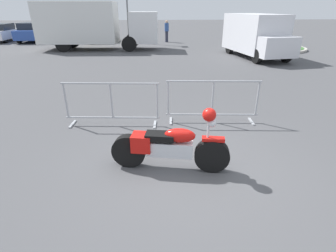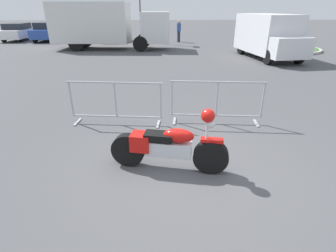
{
  "view_description": "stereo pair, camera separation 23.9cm",
  "coord_description": "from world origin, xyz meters",
  "px_view_note": "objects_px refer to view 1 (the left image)",
  "views": [
    {
      "loc": [
        -0.69,
        -3.9,
        2.65
      ],
      "look_at": [
        -0.34,
        0.49,
        0.65
      ],
      "focal_mm": 28.0,
      "sensor_mm": 36.0,
      "label": 1
    },
    {
      "loc": [
        -0.46,
        -3.91,
        2.65
      ],
      "look_at": [
        -0.34,
        0.49,
        0.65
      ],
      "focal_mm": 28.0,
      "sensor_mm": 36.0,
      "label": 2
    }
  ],
  "objects_px": {
    "crowd_barrier_near": "(112,104)",
    "parked_car_white": "(2,32)",
    "parked_car_blue": "(34,32)",
    "parked_car_silver": "(66,32)",
    "parked_car_yellow": "(98,32)",
    "crowd_barrier_far": "(212,101)",
    "box_truck": "(92,24)",
    "pedestrian": "(167,30)",
    "motorcycle": "(170,146)",
    "delivery_van": "(256,34)"
  },
  "relations": [
    {
      "from": "motorcycle",
      "to": "pedestrian",
      "type": "xyz_separation_m",
      "value": [
        1.34,
        18.7,
        0.47
      ]
    },
    {
      "from": "parked_car_white",
      "to": "crowd_barrier_near",
      "type": "bearing_deg",
      "value": -150.01
    },
    {
      "from": "parked_car_blue",
      "to": "box_truck",
      "type": "bearing_deg",
      "value": -133.88
    },
    {
      "from": "box_truck",
      "to": "parked_car_blue",
      "type": "relative_size",
      "value": 1.75
    },
    {
      "from": "pedestrian",
      "to": "crowd_barrier_near",
      "type": "bearing_deg",
      "value": 45.51
    },
    {
      "from": "parked_car_white",
      "to": "pedestrian",
      "type": "bearing_deg",
      "value": -98.12
    },
    {
      "from": "delivery_van",
      "to": "parked_car_white",
      "type": "relative_size",
      "value": 1.24
    },
    {
      "from": "motorcycle",
      "to": "parked_car_blue",
      "type": "relative_size",
      "value": 0.47
    },
    {
      "from": "crowd_barrier_near",
      "to": "parked_car_white",
      "type": "bearing_deg",
      "value": 121.51
    },
    {
      "from": "crowd_barrier_near",
      "to": "parked_car_yellow",
      "type": "xyz_separation_m",
      "value": [
        -3.2,
        17.94,
        0.2
      ]
    },
    {
      "from": "pedestrian",
      "to": "delivery_van",
      "type": "bearing_deg",
      "value": 85.15
    },
    {
      "from": "delivery_van",
      "to": "parked_car_white",
      "type": "height_order",
      "value": "delivery_van"
    },
    {
      "from": "parked_car_yellow",
      "to": "delivery_van",
      "type": "bearing_deg",
      "value": -132.02
    },
    {
      "from": "motorcycle",
      "to": "parked_car_white",
      "type": "height_order",
      "value": "parked_car_white"
    },
    {
      "from": "crowd_barrier_far",
      "to": "parked_car_white",
      "type": "xyz_separation_m",
      "value": [
        -13.66,
        18.29,
        0.16
      ]
    },
    {
      "from": "box_truck",
      "to": "delivery_van",
      "type": "bearing_deg",
      "value": -17.42
    },
    {
      "from": "parked_car_blue",
      "to": "pedestrian",
      "type": "relative_size",
      "value": 2.63
    },
    {
      "from": "crowd_barrier_far",
      "to": "parked_car_silver",
      "type": "distance_m",
      "value": 19.75
    },
    {
      "from": "crowd_barrier_far",
      "to": "parked_car_silver",
      "type": "relative_size",
      "value": 0.54
    },
    {
      "from": "parked_car_blue",
      "to": "parked_car_yellow",
      "type": "relative_size",
      "value": 1.01
    },
    {
      "from": "parked_car_blue",
      "to": "parked_car_yellow",
      "type": "xyz_separation_m",
      "value": [
        5.35,
        -0.22,
        -0.01
      ]
    },
    {
      "from": "crowd_barrier_near",
      "to": "pedestrian",
      "type": "relative_size",
      "value": 1.35
    },
    {
      "from": "delivery_van",
      "to": "parked_car_yellow",
      "type": "relative_size",
      "value": 1.18
    },
    {
      "from": "delivery_van",
      "to": "parked_car_white",
      "type": "distance_m",
      "value": 20.43
    },
    {
      "from": "delivery_van",
      "to": "parked_car_blue",
      "type": "relative_size",
      "value": 1.17
    },
    {
      "from": "parked_car_blue",
      "to": "parked_car_silver",
      "type": "height_order",
      "value": "parked_car_blue"
    },
    {
      "from": "box_truck",
      "to": "parked_car_silver",
      "type": "bearing_deg",
      "value": 125.13
    },
    {
      "from": "motorcycle",
      "to": "box_truck",
      "type": "xyz_separation_m",
      "value": [
        -3.87,
        14.79,
        1.19
      ]
    },
    {
      "from": "parked_car_silver",
      "to": "parked_car_blue",
      "type": "bearing_deg",
      "value": 83.12
    },
    {
      "from": "parked_car_silver",
      "to": "pedestrian",
      "type": "xyz_separation_m",
      "value": [
        8.44,
        -1.22,
        0.21
      ]
    },
    {
      "from": "delivery_van",
      "to": "parked_car_yellow",
      "type": "bearing_deg",
      "value": -138.43
    },
    {
      "from": "crowd_barrier_far",
      "to": "pedestrian",
      "type": "distance_m",
      "value": 16.7
    },
    {
      "from": "parked_car_silver",
      "to": "parked_car_yellow",
      "type": "distance_m",
      "value": 2.67
    },
    {
      "from": "crowd_barrier_near",
      "to": "delivery_van",
      "type": "bearing_deg",
      "value": 52.43
    },
    {
      "from": "crowd_barrier_far",
      "to": "box_truck",
      "type": "bearing_deg",
      "value": 111.71
    },
    {
      "from": "crowd_barrier_far",
      "to": "crowd_barrier_near",
      "type": "bearing_deg",
      "value": 180.0
    },
    {
      "from": "parked_car_silver",
      "to": "pedestrian",
      "type": "height_order",
      "value": "pedestrian"
    },
    {
      "from": "crowd_barrier_far",
      "to": "pedestrian",
      "type": "height_order",
      "value": "pedestrian"
    },
    {
      "from": "parked_car_white",
      "to": "pedestrian",
      "type": "height_order",
      "value": "pedestrian"
    },
    {
      "from": "box_truck",
      "to": "parked_car_silver",
      "type": "xyz_separation_m",
      "value": [
        -3.22,
        5.12,
        -0.92
      ]
    },
    {
      "from": "parked_car_silver",
      "to": "box_truck",
      "type": "bearing_deg",
      "value": -149.38
    },
    {
      "from": "box_truck",
      "to": "pedestrian",
      "type": "height_order",
      "value": "box_truck"
    },
    {
      "from": "parked_car_white",
      "to": "parked_car_yellow",
      "type": "relative_size",
      "value": 0.95
    },
    {
      "from": "crowd_barrier_near",
      "to": "parked_car_yellow",
      "type": "relative_size",
      "value": 0.52
    },
    {
      "from": "crowd_barrier_far",
      "to": "parked_car_white",
      "type": "distance_m",
      "value": 22.83
    },
    {
      "from": "parked_car_white",
      "to": "box_truck",
      "type": "bearing_deg",
      "value": -124.22
    },
    {
      "from": "delivery_van",
      "to": "pedestrian",
      "type": "distance_m",
      "value": 8.77
    },
    {
      "from": "parked_car_yellow",
      "to": "parked_car_silver",
      "type": "bearing_deg",
      "value": 89.04
    },
    {
      "from": "crowd_barrier_far",
      "to": "parked_car_yellow",
      "type": "height_order",
      "value": "parked_car_yellow"
    },
    {
      "from": "parked_car_white",
      "to": "parked_car_blue",
      "type": "xyz_separation_m",
      "value": [
        2.67,
        -0.13,
        0.04
      ]
    }
  ]
}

